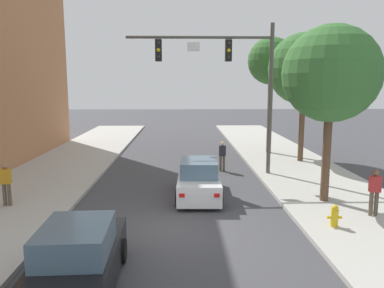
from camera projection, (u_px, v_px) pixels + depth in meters
ground_plane at (178, 230)px, 12.16m from camera, size 120.00×120.00×0.00m
sidewalk_right at (376, 226)px, 12.33m from camera, size 5.00×60.00×0.15m
traffic_signal_mast at (230, 70)px, 18.56m from camera, size 7.25×0.38×7.50m
car_lead_white at (199, 180)px, 15.73m from camera, size 1.94×4.29×1.60m
car_following_black at (78, 260)px, 8.54m from camera, size 1.95×4.29×1.60m
pedestrian_sidewalk_left_walker at (6, 182)px, 14.07m from camera, size 0.36×0.22×1.64m
pedestrian_crossing_road at (222, 155)px, 20.36m from camera, size 0.36×0.22×1.64m
pedestrian_sidewalk_right_walker at (375, 190)px, 13.00m from camera, size 0.36×0.22×1.64m
fire_hydrant at (335, 216)px, 12.06m from camera, size 0.48×0.24×0.72m
street_tree_nearest at (331, 74)px, 14.08m from camera, size 3.66×3.66×6.76m
street_tree_second at (304, 69)px, 21.69m from camera, size 4.16×4.16×7.50m
street_tree_third at (271, 62)px, 24.37m from camera, size 3.07×3.07×7.58m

